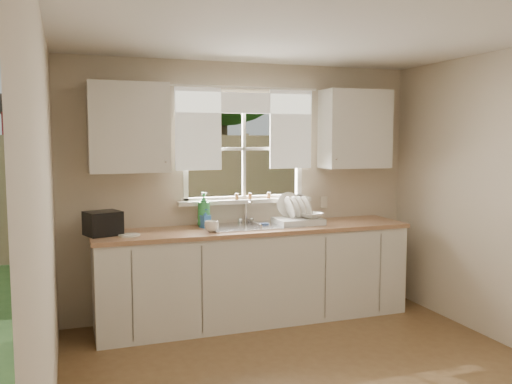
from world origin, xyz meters
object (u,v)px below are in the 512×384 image
object	(u,v)px
dish_rack	(298,217)
soap_bottle_a	(204,210)
black_appliance	(103,223)
cup	(212,226)

from	to	relation	value
dish_rack	soap_bottle_a	world-z (taller)	soap_bottle_a
dish_rack	black_appliance	bearing A→B (deg)	179.67
cup	black_appliance	size ratio (longest dim) A/B	0.45
soap_bottle_a	black_appliance	xyz separation A→B (m)	(-0.94, -0.12, -0.06)
dish_rack	cup	world-z (taller)	dish_rack
dish_rack	cup	size ratio (longest dim) A/B	3.53
soap_bottle_a	cup	xyz separation A→B (m)	(-0.00, -0.29, -0.12)
dish_rack	black_appliance	xyz separation A→B (m)	(-1.86, 0.01, 0.03)
soap_bottle_a	black_appliance	bearing A→B (deg)	175.91
dish_rack	soap_bottle_a	xyz separation A→B (m)	(-0.92, 0.13, 0.10)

